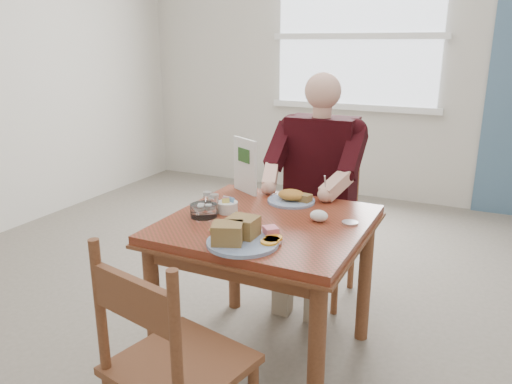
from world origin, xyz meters
The scene contains 16 objects.
floor centered at (0.00, 0.00, 0.00)m, with size 6.00×6.00×0.00m, color #676054.
wall_back centered at (0.00, 3.00, 1.40)m, with size 5.50×5.50×0.00m, color beige.
lemon_wedge centered at (-0.13, -0.26, 0.77)m, with size 0.06×0.04×0.03m, color yellow.
napkin centered at (0.22, 0.08, 0.78)m, with size 0.08×0.07×0.05m, color white.
metal_dish centered at (0.36, 0.11, 0.75)m, with size 0.08×0.08×0.01m, color silver.
window centered at (-0.40, 2.97, 1.60)m, with size 1.72×0.04×1.42m.
table centered at (0.00, 0.00, 0.64)m, with size 0.92×0.92×0.75m.
chair_far centered at (0.00, 0.80, 0.48)m, with size 0.42×0.42×0.95m.
chair_near centered at (0.01, -0.81, 0.48)m, with size 0.50×0.50×0.95m.
diner centered at (0.00, 0.71, 0.81)m, with size 0.53×0.56×1.39m.
near_plate centered at (0.02, -0.31, 0.79)m, with size 0.36×0.36×0.10m.
far_plate centered at (0.01, 0.30, 0.77)m, with size 0.29×0.29×0.07m.
caddy centered at (-0.22, 0.01, 0.78)m, with size 0.10×0.10×0.08m.
shakers centered at (-0.30, -0.01, 0.80)m, with size 0.11×0.07×0.09m.
creamer centered at (-0.29, -0.09, 0.78)m, with size 0.16×0.16×0.06m.
menu centered at (-0.30, 0.35, 0.90)m, with size 0.18×0.11×0.30m.
Camera 1 is at (0.90, -2.00, 1.55)m, focal length 35.00 mm.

